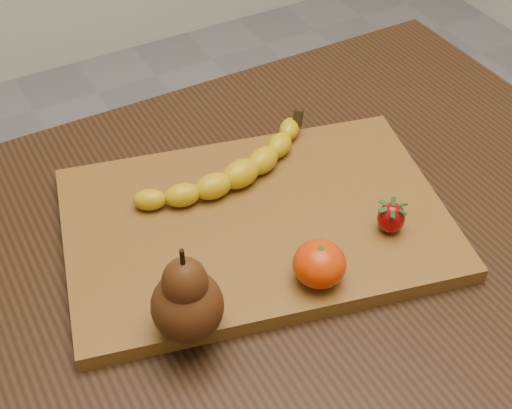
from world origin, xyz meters
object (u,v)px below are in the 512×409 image
pear (186,293)px  mandarin (319,264)px  table (263,301)px  cutting_board (256,223)px

pear → mandarin: bearing=-2.7°
pear → mandarin: (0.15, -0.01, -0.03)m
table → pear: 0.23m
cutting_board → pear: pear is taller
table → mandarin: 0.17m
table → cutting_board: bearing=77.3°
table → mandarin: (0.02, -0.09, 0.14)m
cutting_board → pear: (-0.14, -0.11, 0.07)m
mandarin → table: bearing=102.6°
mandarin → pear: bearing=177.3°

